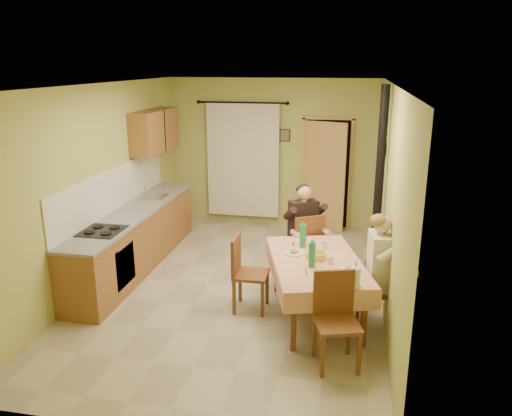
% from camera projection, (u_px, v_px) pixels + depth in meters
% --- Properties ---
extents(floor, '(4.00, 6.00, 0.01)m').
position_uv_depth(floor, '(238.00, 286.00, 7.13)').
color(floor, tan).
rests_on(floor, ground).
extents(room_shell, '(4.04, 6.04, 2.82)m').
position_uv_depth(room_shell, '(236.00, 161.00, 6.62)').
color(room_shell, tan).
rests_on(room_shell, ground).
extents(kitchen_run, '(0.64, 3.64, 1.56)m').
position_uv_depth(kitchen_run, '(135.00, 237.00, 7.69)').
color(kitchen_run, brown).
rests_on(kitchen_run, ground).
extents(upper_cabinets, '(0.35, 1.40, 0.70)m').
position_uv_depth(upper_cabinets, '(155.00, 131.00, 8.52)').
color(upper_cabinets, brown).
rests_on(upper_cabinets, room_shell).
extents(curtain, '(1.70, 0.07, 2.22)m').
position_uv_depth(curtain, '(243.00, 160.00, 9.61)').
color(curtain, black).
rests_on(curtain, ground).
extents(doorway, '(0.96, 0.34, 2.15)m').
position_uv_depth(doorway, '(325.00, 174.00, 9.38)').
color(doorway, black).
rests_on(doorway, ground).
extents(dining_table, '(1.50, 1.99, 0.76)m').
position_uv_depth(dining_table, '(316.00, 288.00, 6.19)').
color(dining_table, tan).
rests_on(dining_table, ground).
extents(tableware, '(0.95, 1.50, 0.33)m').
position_uv_depth(tableware, '(320.00, 258.00, 5.98)').
color(tableware, white).
rests_on(tableware, dining_table).
extents(chair_far, '(0.62, 0.62, 1.02)m').
position_uv_depth(chair_far, '(303.00, 260.00, 7.30)').
color(chair_far, brown).
rests_on(chair_far, ground).
extents(chair_near, '(0.55, 0.55, 1.00)m').
position_uv_depth(chair_near, '(336.00, 340.00, 5.21)').
color(chair_near, brown).
rests_on(chair_near, ground).
extents(chair_right, '(0.52, 0.52, 1.03)m').
position_uv_depth(chair_right, '(380.00, 304.00, 5.98)').
color(chair_right, brown).
rests_on(chair_right, ground).
extents(chair_left, '(0.43, 0.43, 0.98)m').
position_uv_depth(chair_left, '(250.00, 288.00, 6.40)').
color(chair_left, brown).
rests_on(chair_left, ground).
extents(man_far, '(0.65, 0.62, 1.39)m').
position_uv_depth(man_far, '(304.00, 222.00, 7.15)').
color(man_far, black).
rests_on(man_far, chair_far).
extents(man_right, '(0.51, 0.62, 1.39)m').
position_uv_depth(man_right, '(382.00, 258.00, 5.82)').
color(man_right, beige).
rests_on(man_right, chair_right).
extents(stove_flue, '(0.24, 0.24, 2.80)m').
position_uv_depth(stove_flue, '(377.00, 213.00, 7.06)').
color(stove_flue, black).
rests_on(stove_flue, ground).
extents(picture_back, '(0.19, 0.03, 0.23)m').
position_uv_depth(picture_back, '(285.00, 135.00, 9.39)').
color(picture_back, black).
rests_on(picture_back, room_shell).
extents(picture_right, '(0.03, 0.31, 0.21)m').
position_uv_depth(picture_right, '(384.00, 148.00, 7.38)').
color(picture_right, brown).
rests_on(picture_right, room_shell).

